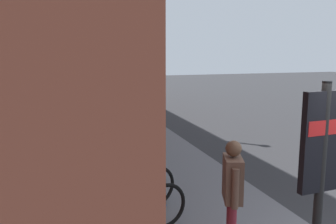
{
  "coord_description": "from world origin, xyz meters",
  "views": [
    {
      "loc": [
        -2.87,
        3.77,
        2.84
      ],
      "look_at": [
        3.81,
        1.64,
        1.64
      ],
      "focal_mm": 38.91,
      "sensor_mm": 36.0,
      "label": 1
    }
  ],
  "objects_px": {
    "bicycle_under_window": "(117,163)",
    "transit_info_sign": "(322,156)",
    "pedestrian_by_facade": "(232,186)",
    "street_lamp": "(161,41)",
    "bicycle_leaning_wall": "(103,143)",
    "bicycle_end_of_row": "(107,151)",
    "pedestrian_crossing_street": "(131,126)",
    "pedestrian_near_bus": "(117,106)",
    "bicycle_far_end": "(131,191)",
    "bicycle_mid_rack": "(135,212)",
    "bicycle_nearest_sign": "(117,176)"
  },
  "relations": [
    {
      "from": "bicycle_mid_rack",
      "to": "bicycle_under_window",
      "type": "bearing_deg",
      "value": -3.58
    },
    {
      "from": "bicycle_under_window",
      "to": "bicycle_end_of_row",
      "type": "bearing_deg",
      "value": 4.58
    },
    {
      "from": "bicycle_mid_rack",
      "to": "pedestrian_crossing_street",
      "type": "distance_m",
      "value": 3.18
    },
    {
      "from": "pedestrian_crossing_street",
      "to": "bicycle_far_end",
      "type": "bearing_deg",
      "value": 167.72
    },
    {
      "from": "pedestrian_by_facade",
      "to": "street_lamp",
      "type": "bearing_deg",
      "value": -9.68
    },
    {
      "from": "bicycle_nearest_sign",
      "to": "pedestrian_by_facade",
      "type": "distance_m",
      "value": 2.72
    },
    {
      "from": "bicycle_mid_rack",
      "to": "pedestrian_crossing_street",
      "type": "height_order",
      "value": "pedestrian_crossing_street"
    },
    {
      "from": "bicycle_nearest_sign",
      "to": "transit_info_sign",
      "type": "distance_m",
      "value": 3.95
    },
    {
      "from": "pedestrian_crossing_street",
      "to": "pedestrian_near_bus",
      "type": "distance_m",
      "value": 3.53
    },
    {
      "from": "bicycle_nearest_sign",
      "to": "street_lamp",
      "type": "bearing_deg",
      "value": -25.01
    },
    {
      "from": "bicycle_under_window",
      "to": "transit_info_sign",
      "type": "relative_size",
      "value": 0.71
    },
    {
      "from": "street_lamp",
      "to": "pedestrian_crossing_street",
      "type": "bearing_deg",
      "value": 153.91
    },
    {
      "from": "transit_info_sign",
      "to": "bicycle_nearest_sign",
      "type": "bearing_deg",
      "value": 26.36
    },
    {
      "from": "bicycle_under_window",
      "to": "pedestrian_by_facade",
      "type": "distance_m",
      "value": 3.4
    },
    {
      "from": "bicycle_mid_rack",
      "to": "transit_info_sign",
      "type": "xyz_separation_m",
      "value": [
        -1.8,
        -1.67,
        1.21
      ]
    },
    {
      "from": "street_lamp",
      "to": "bicycle_leaning_wall",
      "type": "bearing_deg",
      "value": 138.56
    },
    {
      "from": "bicycle_end_of_row",
      "to": "transit_info_sign",
      "type": "bearing_deg",
      "value": -162.66
    },
    {
      "from": "bicycle_end_of_row",
      "to": "bicycle_leaning_wall",
      "type": "bearing_deg",
      "value": -0.7
    },
    {
      "from": "pedestrian_by_facade",
      "to": "bicycle_far_end",
      "type": "bearing_deg",
      "value": 32.06
    },
    {
      "from": "pedestrian_crossing_street",
      "to": "street_lamp",
      "type": "distance_m",
      "value": 4.57
    },
    {
      "from": "bicycle_end_of_row",
      "to": "pedestrian_near_bus",
      "type": "xyz_separation_m",
      "value": [
        3.25,
        -0.8,
        0.54
      ]
    },
    {
      "from": "street_lamp",
      "to": "pedestrian_near_bus",
      "type": "bearing_deg",
      "value": 96.77
    },
    {
      "from": "pedestrian_crossing_street",
      "to": "pedestrian_near_bus",
      "type": "xyz_separation_m",
      "value": [
        3.52,
        -0.27,
        -0.08
      ]
    },
    {
      "from": "bicycle_leaning_wall",
      "to": "pedestrian_by_facade",
      "type": "relative_size",
      "value": 1.11
    },
    {
      "from": "bicycle_under_window",
      "to": "pedestrian_near_bus",
      "type": "bearing_deg",
      "value": -9.8
    },
    {
      "from": "pedestrian_crossing_street",
      "to": "pedestrian_near_bus",
      "type": "bearing_deg",
      "value": -4.31
    },
    {
      "from": "bicycle_end_of_row",
      "to": "bicycle_far_end",
      "type": "bearing_deg",
      "value": -179.08
    },
    {
      "from": "bicycle_end_of_row",
      "to": "bicycle_leaning_wall",
      "type": "relative_size",
      "value": 1.01
    },
    {
      "from": "bicycle_mid_rack",
      "to": "street_lamp",
      "type": "bearing_deg",
      "value": -19.71
    },
    {
      "from": "pedestrian_crossing_street",
      "to": "street_lamp",
      "type": "height_order",
      "value": "street_lamp"
    },
    {
      "from": "bicycle_far_end",
      "to": "bicycle_under_window",
      "type": "height_order",
      "value": "same"
    },
    {
      "from": "pedestrian_near_bus",
      "to": "street_lamp",
      "type": "height_order",
      "value": "street_lamp"
    },
    {
      "from": "bicycle_leaning_wall",
      "to": "street_lamp",
      "type": "xyz_separation_m",
      "value": [
        2.65,
        -2.34,
        2.61
      ]
    },
    {
      "from": "bicycle_mid_rack",
      "to": "bicycle_far_end",
      "type": "height_order",
      "value": "same"
    },
    {
      "from": "bicycle_nearest_sign",
      "to": "transit_info_sign",
      "type": "relative_size",
      "value": 0.71
    },
    {
      "from": "bicycle_far_end",
      "to": "pedestrian_crossing_street",
      "type": "height_order",
      "value": "pedestrian_crossing_street"
    },
    {
      "from": "pedestrian_near_bus",
      "to": "pedestrian_by_facade",
      "type": "bearing_deg",
      "value": -178.06
    },
    {
      "from": "bicycle_end_of_row",
      "to": "pedestrian_by_facade",
      "type": "height_order",
      "value": "pedestrian_by_facade"
    },
    {
      "from": "bicycle_nearest_sign",
      "to": "pedestrian_crossing_street",
      "type": "height_order",
      "value": "pedestrian_crossing_street"
    },
    {
      "from": "bicycle_nearest_sign",
      "to": "street_lamp",
      "type": "distance_m",
      "value": 6.29
    },
    {
      "from": "pedestrian_near_bus",
      "to": "pedestrian_by_facade",
      "type": "relative_size",
      "value": 0.97
    },
    {
      "from": "bicycle_end_of_row",
      "to": "transit_info_sign",
      "type": "distance_m",
      "value": 5.5
    },
    {
      "from": "bicycle_mid_rack",
      "to": "bicycle_under_window",
      "type": "distance_m",
      "value": 2.38
    },
    {
      "from": "pedestrian_by_facade",
      "to": "street_lamp",
      "type": "height_order",
      "value": "street_lamp"
    },
    {
      "from": "street_lamp",
      "to": "bicycle_under_window",
      "type": "bearing_deg",
      "value": 152.61
    },
    {
      "from": "bicycle_far_end",
      "to": "pedestrian_by_facade",
      "type": "xyz_separation_m",
      "value": [
        -1.62,
        -1.01,
        0.57
      ]
    },
    {
      "from": "pedestrian_near_bus",
      "to": "bicycle_leaning_wall",
      "type": "bearing_deg",
      "value": 162.18
    },
    {
      "from": "bicycle_nearest_sign",
      "to": "pedestrian_near_bus",
      "type": "relative_size",
      "value": 1.12
    },
    {
      "from": "bicycle_mid_rack",
      "to": "bicycle_leaning_wall",
      "type": "bearing_deg",
      "value": -1.14
    },
    {
      "from": "pedestrian_near_bus",
      "to": "bicycle_end_of_row",
      "type": "bearing_deg",
      "value": 166.15
    }
  ]
}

